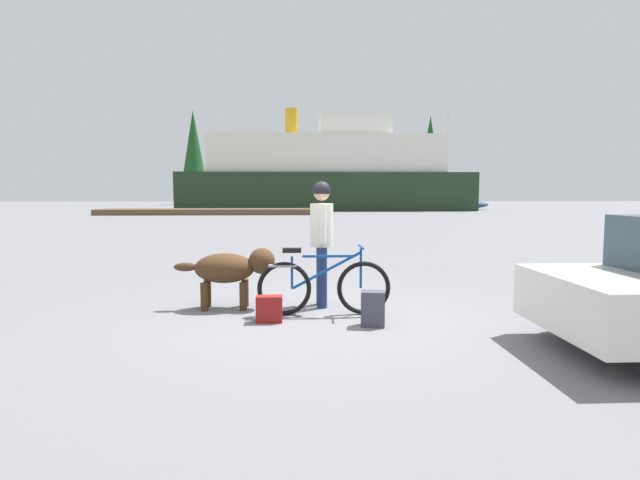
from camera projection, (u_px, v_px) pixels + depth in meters
ground_plane at (314, 317)px, 6.52m from camera, size 160.00×160.00×0.00m
bicycle at (323, 286)px, 6.62m from camera, size 1.73×0.44×0.90m
person_cyclist at (322, 231)px, 7.08m from camera, size 0.32×0.53×1.74m
dog at (231, 268)px, 6.98m from camera, size 1.38×0.48×0.83m
backpack at (373, 309)px, 6.09m from camera, size 0.31×0.25×0.42m
handbag_pannier at (269, 309)px, 6.28m from camera, size 0.32×0.18×0.32m
dock_pier at (216, 212)px, 36.39m from camera, size 16.39×2.89×0.40m
ferry_boat at (327, 175)px, 45.14m from camera, size 25.08×7.07×8.84m
sailboat_moored at (446, 204)px, 46.11m from camera, size 7.86×2.20×8.42m
pine_tree_far_left at (194, 148)px, 64.63m from camera, size 3.18×3.18×11.88m
pine_tree_center at (296, 153)px, 64.26m from camera, size 3.87×3.87×10.33m
pine_tree_far_right at (430, 149)px, 66.54m from camera, size 2.92×2.92×11.45m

